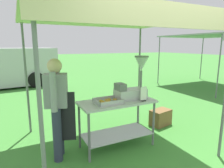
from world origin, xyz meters
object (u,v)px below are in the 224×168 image
Objects in this scene: stall_canopy at (115,21)px; vendor at (57,104)px; donut_cart at (117,114)px; supply_crate at (160,117)px; neighbour_tent at (212,37)px; menu_sign at (144,95)px; donut_tray at (108,102)px; donut_fryer at (133,83)px.

stall_canopy is 1.81× the size of vendor.
supply_crate is (1.35, 0.42, -0.44)m from donut_cart.
menu_sign is at bearing -151.34° from neighbour_tent.
donut_tray is 0.59m from donut_fryer.
neighbour_tent is (7.13, 2.81, 1.27)m from vendor.
donut_fryer is 1.36m from vendor.
donut_cart is at bearing -154.51° from neighbour_tent.
neighbour_tent is at bearing 27.64° from supply_crate.
stall_canopy reaches higher than menu_sign.
menu_sign is 0.16× the size of vendor.
donut_fryer reaches higher than supply_crate.
stall_canopy reaches higher than supply_crate.
vendor reaches higher than donut_tray.
vendor reaches higher than menu_sign.
vendor is at bearing -172.40° from supply_crate.
donut_fryer is 0.29m from menu_sign.
donut_fryer is at bearing -153.37° from neighbour_tent.
stall_canopy is 1.64m from vendor.
stall_canopy reaches higher than neighbour_tent.
donut_cart is 0.82× the size of vendor.
stall_canopy is 0.88× the size of neighbour_tent.
stall_canopy is at bearing -0.48° from vendor.
stall_canopy is at bearing 143.39° from menu_sign.
neighbour_tent is (4.77, 2.50, 2.00)m from supply_crate.
supply_crate is (0.94, 0.62, -0.78)m from menu_sign.
menu_sign is 1.44m from vendor.
neighbour_tent is (6.12, 2.82, -0.02)m from stall_canopy.
donut_tray reaches higher than supply_crate.
menu_sign is 0.49× the size of supply_crate.
stall_canopy is 3.81× the size of donut_fryer.
donut_tray is at bearing -9.50° from vendor.
menu_sign is at bearing -72.84° from donut_fryer.
stall_canopy is 11.44× the size of menu_sign.
donut_fryer is (0.34, -0.08, -1.07)m from stall_canopy.
donut_cart is 0.62m from donut_fryer.
donut_fryer is at bearing 5.11° from donut_tray.
neighbour_tent is at bearing 25.02° from donut_tray.
neighbour_tent reaches higher than menu_sign.
supply_crate is (2.35, 0.31, -0.72)m from vendor.
vendor is (-1.00, 0.11, 0.29)m from donut_cart.
stall_canopy reaches higher than vendor.
donut_cart is 0.32m from donut_tray.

